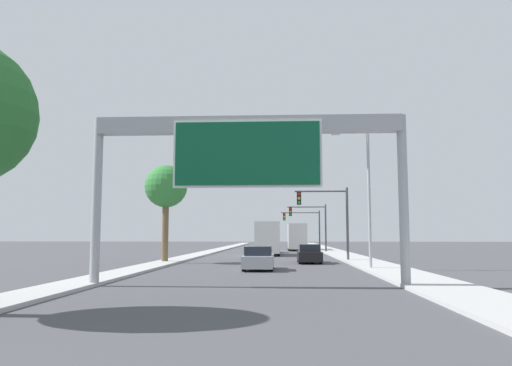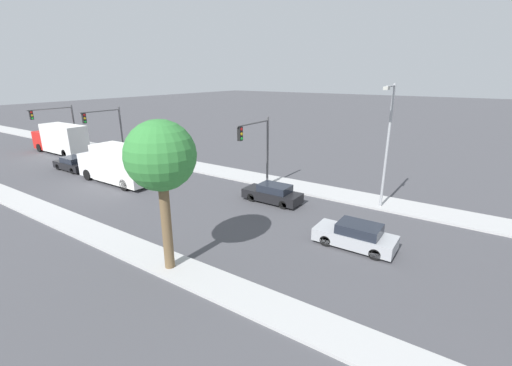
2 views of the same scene
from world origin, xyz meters
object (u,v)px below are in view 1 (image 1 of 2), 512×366
at_px(car_far_right, 270,247).
at_px(traffic_light_far_intersection, 306,223).
at_px(car_far_left, 259,259).
at_px(car_far_center, 309,254).
at_px(truck_box_primary, 297,237).
at_px(palm_tree_background, 166,188).
at_px(sign_gantry, 248,149).
at_px(street_lamp_right, 364,186).
at_px(traffic_light_near_intersection, 330,211).
at_px(truck_box_secondary, 268,239).
at_px(traffic_light_mid_block, 313,220).

relative_size(car_far_right, traffic_light_far_intersection, 0.78).
bearing_deg(car_far_left, car_far_center, 65.09).
distance_m(truck_box_primary, traffic_light_far_intersection, 3.49).
xyz_separation_m(truck_box_primary, palm_tree_background, (-10.93, -30.63, 3.92)).
relative_size(sign_gantry, car_far_left, 2.99).
distance_m(traffic_light_far_intersection, street_lamp_right, 39.73).
bearing_deg(car_far_center, street_lamp_right, -66.78).
bearing_deg(traffic_light_near_intersection, street_lamp_right, -82.86).
relative_size(truck_box_primary, truck_box_secondary, 1.10).
xyz_separation_m(car_far_right, truck_box_primary, (3.50, 8.52, 1.15)).
distance_m(car_far_center, truck_box_primary, 30.05).
relative_size(traffic_light_mid_block, street_lamp_right, 0.66).
xyz_separation_m(sign_gantry, car_far_left, (0.00, 10.06, -5.05)).
relative_size(palm_tree_background, street_lamp_right, 0.85).
bearing_deg(traffic_light_far_intersection, sign_gantry, -95.55).
xyz_separation_m(truck_box_primary, traffic_light_near_intersection, (1.86, -27.51, 2.23)).
relative_size(sign_gantry, street_lamp_right, 1.52).
relative_size(truck_box_primary, palm_tree_background, 1.20).
bearing_deg(traffic_light_far_intersection, truck_box_secondary, -104.67).
bearing_deg(truck_box_secondary, street_lamp_right, -72.69).
height_order(sign_gantry, traffic_light_near_intersection, sign_gantry).
bearing_deg(traffic_light_near_intersection, car_far_right, 105.76).
bearing_deg(sign_gantry, palm_tree_background, 113.64).
relative_size(truck_box_primary, traffic_light_mid_block, 1.55).
distance_m(car_far_left, traffic_light_mid_block, 30.68).
bearing_deg(traffic_light_mid_block, traffic_light_near_intersection, -89.53).
xyz_separation_m(car_far_left, traffic_light_mid_block, (5.19, 30.06, 3.27)).
height_order(car_far_left, traffic_light_far_intersection, traffic_light_far_intersection).
xyz_separation_m(car_far_right, palm_tree_background, (-7.43, -22.11, 5.07)).
bearing_deg(car_far_left, truck_box_secondary, 90.00).
distance_m(car_far_left, traffic_light_far_intersection, 40.47).
distance_m(sign_gantry, car_far_right, 39.42).
bearing_deg(palm_tree_background, car_far_left, -43.00).
xyz_separation_m(car_far_right, traffic_light_mid_block, (5.19, 1.02, 3.29)).
xyz_separation_m(car_far_left, traffic_light_near_intersection, (5.36, 10.06, 3.36)).
xyz_separation_m(sign_gantry, car_far_center, (3.50, 17.59, -5.06)).
xyz_separation_m(truck_box_primary, traffic_light_far_intersection, (1.37, 2.49, 2.02)).
relative_size(car_far_center, truck_box_primary, 0.50).
height_order(traffic_light_near_intersection, street_lamp_right, street_lamp_right).
height_order(truck_box_secondary, palm_tree_background, palm_tree_background).
height_order(car_far_center, traffic_light_far_intersection, traffic_light_far_intersection).
height_order(truck_box_primary, street_lamp_right, street_lamp_right).
bearing_deg(car_far_left, street_lamp_right, 3.31).
bearing_deg(car_far_center, car_far_right, 99.25).
distance_m(traffic_light_mid_block, street_lamp_right, 29.73).
distance_m(car_far_left, truck_box_primary, 37.74).
height_order(car_far_center, traffic_light_mid_block, traffic_light_mid_block).
distance_m(traffic_light_near_intersection, traffic_light_far_intersection, 30.00).
bearing_deg(traffic_light_near_intersection, car_far_center, -126.41).
relative_size(traffic_light_near_intersection, palm_tree_background, 0.80).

